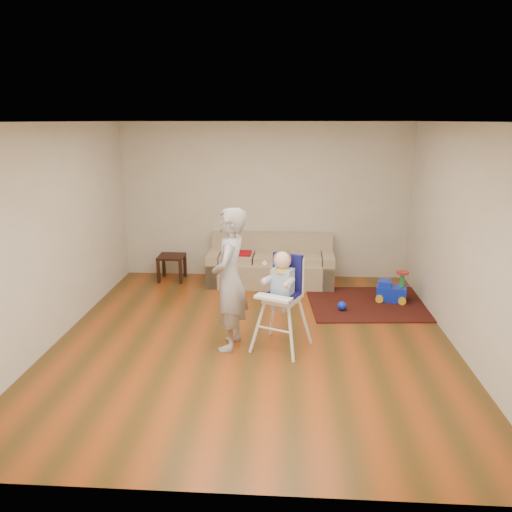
# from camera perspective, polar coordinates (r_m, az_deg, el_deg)

# --- Properties ---
(ground) EXTENTS (5.50, 5.50, 0.00)m
(ground) POSITION_cam_1_polar(r_m,az_deg,el_deg) (6.49, -0.23, -9.49)
(ground) COLOR #4F3513
(ground) RESTS_ON ground
(room_envelope) EXTENTS (5.04, 5.52, 2.72)m
(room_envelope) POSITION_cam_1_polar(r_m,az_deg,el_deg) (6.47, 0.07, 7.79)
(room_envelope) COLOR beige
(room_envelope) RESTS_ON ground
(sofa) EXTENTS (2.13, 0.91, 0.82)m
(sofa) POSITION_cam_1_polar(r_m,az_deg,el_deg) (8.50, 1.70, -0.49)
(sofa) COLOR gray
(sofa) RESTS_ON ground
(side_table) EXTENTS (0.44, 0.44, 0.44)m
(side_table) POSITION_cam_1_polar(r_m,az_deg,el_deg) (8.86, -9.59, -1.32)
(side_table) COLOR black
(side_table) RESTS_ON ground
(area_rug) EXTENTS (2.12, 1.65, 0.02)m
(area_rug) POSITION_cam_1_polar(r_m,az_deg,el_deg) (7.88, 13.56, -5.29)
(area_rug) COLOR #33140C
(area_rug) RESTS_ON ground
(ride_on_toy) EXTENTS (0.50, 0.40, 0.48)m
(ride_on_toy) POSITION_cam_1_polar(r_m,az_deg,el_deg) (7.97, 15.25, -3.27)
(ride_on_toy) COLOR #112EE9
(ride_on_toy) RESTS_ON area_rug
(toy_ball) EXTENTS (0.14, 0.14, 0.14)m
(toy_ball) POSITION_cam_1_polar(r_m,az_deg,el_deg) (7.46, 9.79, -5.63)
(toy_ball) COLOR #112EE9
(toy_ball) RESTS_ON area_rug
(high_chair) EXTENTS (0.75, 0.75, 1.24)m
(high_chair) POSITION_cam_1_polar(r_m,az_deg,el_deg) (6.04, 2.95, -5.32)
(high_chair) COLOR white
(high_chair) RESTS_ON ground
(adult) EXTENTS (0.48, 0.67, 1.74)m
(adult) POSITION_cam_1_polar(r_m,az_deg,el_deg) (5.99, -3.03, -2.73)
(adult) COLOR #9B9C9E
(adult) RESTS_ON ground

